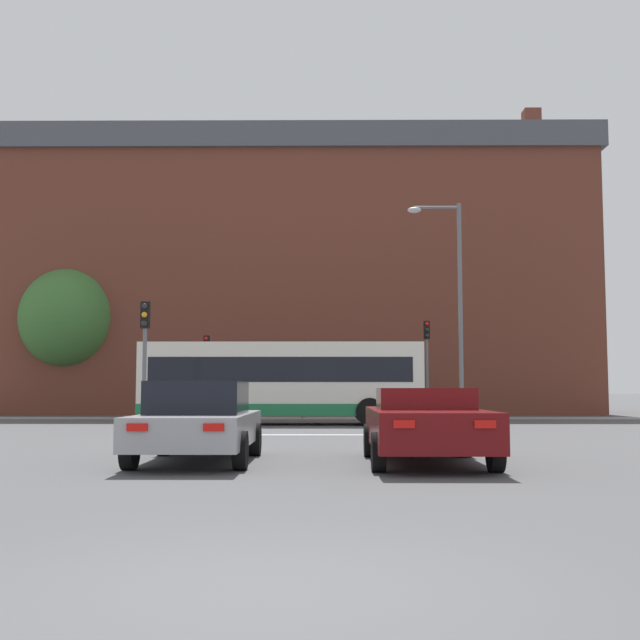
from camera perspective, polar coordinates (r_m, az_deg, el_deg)
ground_plane at (r=5.55m, az=-4.20°, el=-18.77°), size 400.00×400.00×0.00m
stop_line_strip at (r=23.30m, az=-0.64°, el=-8.16°), size 8.09×0.30×0.01m
far_pavement at (r=36.37m, az=-0.26°, el=-6.99°), size 68.98×2.50×0.01m
brick_civic_building at (r=45.52m, az=-1.70°, el=2.85°), size 31.78×11.36×16.68m
car_saloon_left at (r=14.82m, az=-8.64°, el=-7.12°), size 2.05×4.60×1.46m
car_roadster_right at (r=14.51m, az=7.54°, el=-7.39°), size 2.11×4.70×1.34m
bus_crossing_lead at (r=30.00m, az=-2.72°, el=-4.35°), size 10.35×2.69×3.02m
traffic_light_far_right at (r=35.69m, az=7.62°, el=-2.34°), size 0.26×0.31×4.32m
traffic_light_near_left at (r=24.38m, az=-12.36°, el=-1.68°), size 0.26×0.31×3.92m
traffic_light_far_left at (r=36.22m, az=-8.09°, el=-2.98°), size 0.26×0.31×3.70m
street_lamp_junction at (r=29.57m, az=9.37°, el=2.04°), size 1.96×0.36×8.12m
pedestrian_waiting at (r=36.72m, az=-1.23°, el=-5.33°), size 0.31×0.44×1.78m
tree_by_building at (r=42.52m, az=-17.46°, el=0.08°), size 4.87×4.87×7.42m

